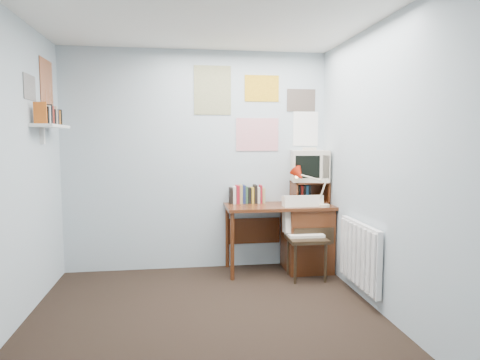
% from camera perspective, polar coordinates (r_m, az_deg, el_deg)
% --- Properties ---
extents(ground, '(3.50, 3.50, 0.00)m').
position_cam_1_polar(ground, '(3.51, -4.16, -19.79)').
color(ground, black).
rests_on(ground, ground).
extents(back_wall, '(3.00, 0.02, 2.50)m').
position_cam_1_polar(back_wall, '(4.93, -5.73, 2.57)').
color(back_wall, '#A8B4C0').
rests_on(back_wall, ground).
extents(right_wall, '(0.02, 3.50, 2.50)m').
position_cam_1_polar(right_wall, '(3.61, 20.16, 1.20)').
color(right_wall, '#A8B4C0').
rests_on(right_wall, ground).
extents(desk, '(1.20, 0.55, 0.76)m').
position_cam_1_polar(desk, '(4.97, 8.24, -7.27)').
color(desk, '#552813').
rests_on(desk, ground).
extents(desk_chair, '(0.45, 0.43, 0.86)m').
position_cam_1_polar(desk_chair, '(4.67, 8.88, -7.80)').
color(desk_chair, black).
rests_on(desk_chair, ground).
extents(desk_lamp, '(0.29, 0.26, 0.39)m').
position_cam_1_polar(desk_lamp, '(4.73, 11.24, -1.23)').
color(desk_lamp, red).
rests_on(desk_lamp, desk).
extents(tv_riser, '(0.40, 0.30, 0.25)m').
position_cam_1_polar(tv_riser, '(5.03, 9.25, -1.59)').
color(tv_riser, '#552813').
rests_on(tv_riser, desk).
extents(crt_tv, '(0.46, 0.44, 0.39)m').
position_cam_1_polar(crt_tv, '(5.02, 9.22, 2.07)').
color(crt_tv, beige).
rests_on(crt_tv, tv_riser).
extents(book_row, '(0.60, 0.14, 0.22)m').
position_cam_1_polar(book_row, '(4.95, 2.02, -1.82)').
color(book_row, '#552813').
rests_on(book_row, desk).
extents(radiator, '(0.09, 0.80, 0.60)m').
position_cam_1_polar(radiator, '(4.22, 15.70, -9.53)').
color(radiator, white).
rests_on(radiator, right_wall).
extents(wall_shelf, '(0.20, 0.62, 0.24)m').
position_cam_1_polar(wall_shelf, '(4.43, -23.90, 6.59)').
color(wall_shelf, white).
rests_on(wall_shelf, left_wall).
extents(posters_back, '(1.20, 0.01, 0.90)m').
position_cam_1_polar(posters_back, '(5.01, 2.35, 9.50)').
color(posters_back, white).
rests_on(posters_back, back_wall).
extents(posters_left, '(0.01, 0.70, 0.60)m').
position_cam_1_polar(posters_left, '(4.48, -25.27, 11.39)').
color(posters_left, white).
rests_on(posters_left, left_wall).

